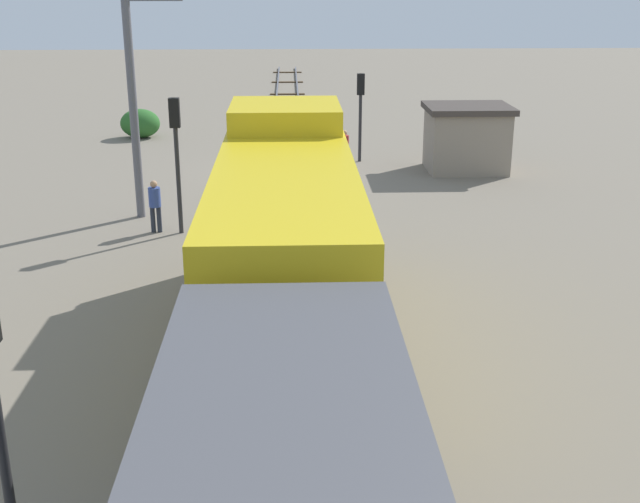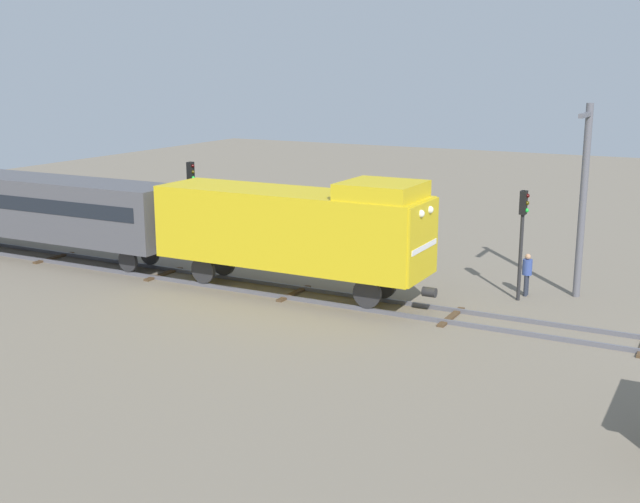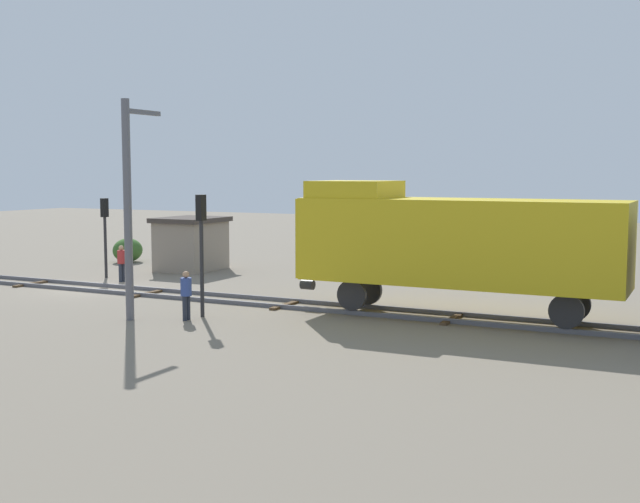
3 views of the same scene
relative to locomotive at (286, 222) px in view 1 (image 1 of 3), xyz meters
The scene contains 11 objects.
ground_plane 16.51m from the locomotive, 90.00° to the right, with size 117.64×117.64×0.00m, color #756B5B.
railway_track 16.50m from the locomotive, 90.00° to the right, with size 2.40×78.43×0.16m.
locomotive is the anchor object (origin of this frame).
traffic_signal_near 18.48m from the locomotive, 99.97° to the right, with size 0.32×0.34×3.82m.
traffic_signal_mid 8.72m from the locomotive, 67.05° to the right, with size 0.32×0.34×4.29m.
worker_near_track 16.82m from the locomotive, 98.25° to the right, with size 0.38×0.38×1.70m.
worker_by_signal 9.32m from the locomotive, 62.66° to the right, with size 0.38×0.38×1.70m.
catenary_mast 11.14m from the locomotive, 63.53° to the right, with size 1.94×0.28×7.53m.
relay_hut 17.98m from the locomotive, 114.74° to the right, with size 3.50×2.90×2.74m.
bush_near 25.27m from the locomotive, 72.84° to the right, with size 1.99×1.63×1.45m, color #2A6026.
bush_mid 23.57m from the locomotive, 112.47° to the right, with size 1.85×1.51×1.34m, color #355E26.
Camera 1 is at (-0.10, 32.89, 7.83)m, focal length 45.00 mm.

